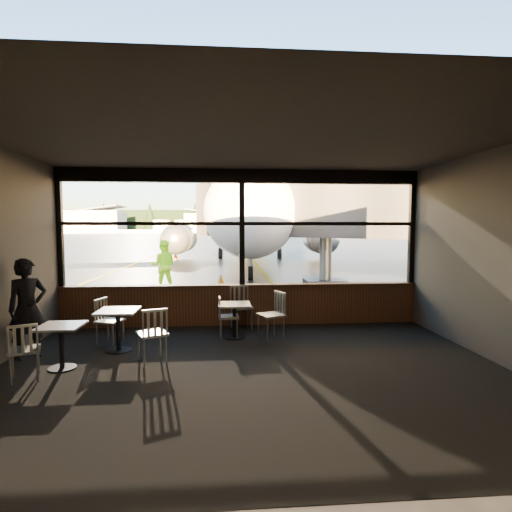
{
  "coord_description": "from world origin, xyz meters",
  "views": [
    {
      "loc": [
        -0.39,
        -8.96,
        2.2
      ],
      "look_at": [
        0.4,
        1.0,
        1.5
      ],
      "focal_mm": 28.0,
      "sensor_mm": 36.0,
      "label": 1
    }
  ],
  "objects": [
    {
      "name": "fuel_tank_b",
      "position": [
        -20.0,
        182.0,
        3.0
      ],
      "size": [
        8.0,
        8.0,
        6.0
      ],
      "primitive_type": "cylinder",
      "color": "silver",
      "rests_on": "ground_plane"
    },
    {
      "name": "chair_left_s",
      "position": [
        -3.28,
        -3.07,
        0.43
      ],
      "size": [
        0.61,
        0.61,
        0.86
      ],
      "primitive_type": null,
      "rotation": [
        0.0,
        0.0,
        0.39
      ],
      "color": "#AFAA9E",
      "rests_on": "carpet_floor"
    },
    {
      "name": "airliner",
      "position": [
        1.41,
        19.17,
        5.16
      ],
      "size": [
        30.18,
        35.45,
        10.32
      ],
      "primitive_type": null,
      "rotation": [
        0.0,
        0.0,
        -0.06
      ],
      "color": "white",
      "rests_on": "ground_plane"
    },
    {
      "name": "window_transom",
      "position": [
        0.0,
        0.0,
        2.3
      ],
      "size": [
        8.0,
        0.1,
        0.08
      ],
      "primitive_type": "cube",
      "color": "black",
      "rests_on": "ground"
    },
    {
      "name": "window_sill",
      "position": [
        0.0,
        0.0,
        0.45
      ],
      "size": [
        8.0,
        0.28,
        0.9
      ],
      "primitive_type": "cube",
      "color": "#532C19",
      "rests_on": "ground"
    },
    {
      "name": "mullion_left",
      "position": [
        -3.95,
        0.0,
        2.2
      ],
      "size": [
        0.12,
        0.12,
        2.6
      ],
      "primitive_type": "cube",
      "color": "black",
      "rests_on": "ground"
    },
    {
      "name": "chair_near_e",
      "position": [
        0.52,
        -1.24,
        0.47
      ],
      "size": [
        0.68,
        0.68,
        0.95
      ],
      "primitive_type": null,
      "rotation": [
        0.0,
        0.0,
        1.98
      ],
      "color": "#ADA99C",
      "rests_on": "carpet_floor"
    },
    {
      "name": "chair_near_n",
      "position": [
        -0.03,
        -0.4,
        0.48
      ],
      "size": [
        0.61,
        0.61,
        0.95
      ],
      "primitive_type": null,
      "rotation": [
        0.0,
        0.0,
        3.34
      ],
      "color": "#AEA99D",
      "rests_on": "carpet_floor"
    },
    {
      "name": "hangar_left",
      "position": [
        -70.0,
        180.0,
        5.5
      ],
      "size": [
        45.0,
        18.0,
        11.0
      ],
      "primitive_type": null,
      "color": "silver",
      "rests_on": "ground_plane"
    },
    {
      "name": "chair_near_w",
      "position": [
        -0.31,
        -1.06,
        0.42
      ],
      "size": [
        0.47,
        0.47,
        0.83
      ],
      "primitive_type": null,
      "rotation": [
        0.0,
        0.0,
        -1.53
      ],
      "color": "#AEA89D",
      "rests_on": "carpet_floor"
    },
    {
      "name": "window_header",
      "position": [
        0.0,
        0.0,
        3.35
      ],
      "size": [
        8.0,
        0.18,
        0.3
      ],
      "primitive_type": "cube",
      "color": "black",
      "rests_on": "ground"
    },
    {
      "name": "cafe_table_mid",
      "position": [
        -2.29,
        -1.8,
        0.38
      ],
      "size": [
        0.68,
        0.68,
        0.75
      ],
      "primitive_type": null,
      "color": "#9A968D",
      "rests_on": "carpet_floor"
    },
    {
      "name": "hangar_mid",
      "position": [
        0.0,
        185.0,
        5.0
      ],
      "size": [
        38.0,
        15.0,
        10.0
      ],
      "primitive_type": null,
      "color": "silver",
      "rests_on": "ground_plane"
    },
    {
      "name": "treeline",
      "position": [
        0.0,
        210.0,
        6.0
      ],
      "size": [
        360.0,
        3.0,
        12.0
      ],
      "primitive_type": "cube",
      "color": "black",
      "rests_on": "ground_plane"
    },
    {
      "name": "cone_nose",
      "position": [
        -0.54,
        6.2,
        0.23
      ],
      "size": [
        0.33,
        0.33,
        0.45
      ],
      "primitive_type": "cone",
      "color": "#E75807",
      "rests_on": "ground_plane"
    },
    {
      "name": "cafe_table_near",
      "position": [
        -0.2,
        -1.09,
        0.35
      ],
      "size": [
        0.63,
        0.63,
        0.7
      ],
      "primitive_type": null,
      "color": "#A8A49B",
      "rests_on": "carpet_floor"
    },
    {
      "name": "passenger",
      "position": [
        -3.7,
        -2.06,
        0.85
      ],
      "size": [
        0.73,
        0.72,
        1.7
      ],
      "primitive_type": "imported",
      "rotation": [
        0.0,
        0.0,
        0.75
      ],
      "color": "black",
      "rests_on": "carpet_floor"
    },
    {
      "name": "fuel_tank_c",
      "position": [
        -10.0,
        182.0,
        3.0
      ],
      "size": [
        8.0,
        8.0,
        6.0
      ],
      "primitive_type": "cylinder",
      "color": "silver",
      "rests_on": "ground_plane"
    },
    {
      "name": "hangar_right",
      "position": [
        60.0,
        178.0,
        6.0
      ],
      "size": [
        50.0,
        20.0,
        12.0
      ],
      "primitive_type": null,
      "color": "silver",
      "rests_on": "ground_plane"
    },
    {
      "name": "mullion_right",
      "position": [
        3.95,
        0.0,
        2.2
      ],
      "size": [
        0.12,
        0.12,
        2.6
      ],
      "primitive_type": "cube",
      "color": "black",
      "rests_on": "ground"
    },
    {
      "name": "chair_mid_w",
      "position": [
        -2.56,
        -1.34,
        0.44
      ],
      "size": [
        0.61,
        0.61,
        0.88
      ],
      "primitive_type": null,
      "rotation": [
        0.0,
        0.0,
        -1.9
      ],
      "color": "beige",
      "rests_on": "carpet_floor"
    },
    {
      "name": "wall_back",
      "position": [
        0.0,
        -6.0,
        1.75
      ],
      "size": [
        8.0,
        0.04,
        3.5
      ],
      "primitive_type": "cube",
      "color": "#464138",
      "rests_on": "ground"
    },
    {
      "name": "ground_plane",
      "position": [
        0.0,
        120.0,
        0.0
      ],
      "size": [
        520.0,
        520.0,
        0.0
      ],
      "primitive_type": "plane",
      "color": "black",
      "rests_on": "ground"
    },
    {
      "name": "fuel_tank_a",
      "position": [
        -30.0,
        182.0,
        3.0
      ],
      "size": [
        8.0,
        8.0,
        6.0
      ],
      "primitive_type": "cylinder",
      "color": "silver",
      "rests_on": "ground_plane"
    },
    {
      "name": "carpet_floor",
      "position": [
        0.0,
        -3.0,
        0.01
      ],
      "size": [
        8.0,
        6.0,
        0.01
      ],
      "primitive_type": "cube",
      "color": "black",
      "rests_on": "ground"
    },
    {
      "name": "chair_mid_s",
      "position": [
        -1.58,
        -2.42,
        0.46
      ],
      "size": [
        0.67,
        0.67,
        0.92
      ],
      "primitive_type": null,
      "rotation": [
        0.0,
        0.0,
        0.42
      ],
      "color": "beige",
      "rests_on": "carpet_floor"
    },
    {
      "name": "mullion_centre",
      "position": [
        0.0,
        0.0,
        2.2
      ],
      "size": [
        0.12,
        0.12,
        2.6
      ],
      "primitive_type": "cube",
      "color": "black",
      "rests_on": "ground"
    },
    {
      "name": "ground_crew",
      "position": [
        -2.53,
        5.11,
        0.89
      ],
      "size": [
        0.89,
        0.71,
        1.78
      ],
      "primitive_type": "imported",
      "rotation": [
        0.0,
        0.0,
        3.18
      ],
      "color": "#BFF219",
      "rests_on": "ground_plane"
    },
    {
      "name": "wall_right",
      "position": [
        4.0,
        -3.0,
        1.75
      ],
      "size": [
        0.04,
        6.0,
        3.5
      ],
      "primitive_type": "cube",
      "color": "#464138",
      "rests_on": "ground"
    },
    {
      "name": "cafe_table_left",
      "position": [
        -2.93,
        -2.65,
        0.35
      ],
      "size": [
        0.63,
        0.63,
        0.7
      ],
      "primitive_type": null,
      "color": "#ADA69F",
      "rests_on": "carpet_floor"
    },
    {
      "name": "ceiling",
      "position": [
        0.0,
        -3.0,
        3.5
      ],
      "size": [
        8.0,
        6.0,
        0.04
      ],
      "primitive_type": "cube",
      "color": "#38332D",
      "rests_on": "ground"
    },
    {
      "name": "cone_wing",
      "position": [
        -3.84,
        19.45,
        0.25
      ],
      "size": [
        0.36,
        0.36,
        0.49
      ],
      "primitive_type": "cone",
      "color": "#FF6808",
      "rests_on": "ground_plane"
    },
    {
      "name": "jet_bridge",
      "position": [
        3.6,
        5.5,
        2.4
      ],
      "size": [
        9.0,
        11.0,
        4.8
      ],
      "primitive_type": null,
      "color": "#27272A",
      "rests_on": "ground_plane"
    }
  ]
}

